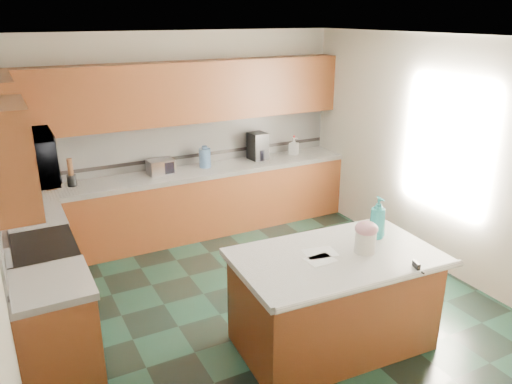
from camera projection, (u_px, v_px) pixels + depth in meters
floor at (259, 303)px, 5.29m from camera, size 4.60×4.60×0.00m
ceiling at (259, 38)px, 4.38m from camera, size 4.60×4.60×0.00m
wall_back at (179, 135)px, 6.77m from camera, size 4.60×0.04×2.70m
wall_front at (446, 296)px, 2.90m from camera, size 4.60×0.04×2.70m
wall_right at (433, 153)px, 5.85m from camera, size 0.04×4.60×2.70m
back_base_cab at (190, 205)px, 6.81m from camera, size 4.60×0.60×0.86m
back_countertop at (189, 173)px, 6.66m from camera, size 4.60×0.64×0.06m
back_upper_cab at (181, 93)px, 6.41m from camera, size 4.60×0.33×0.78m
back_backsplash at (180, 143)px, 6.78m from camera, size 4.60×0.02×0.63m
back_accent_band at (181, 157)px, 6.84m from camera, size 4.60×0.01×0.05m
left_base_cab_rear at (38, 258)px, 5.34m from camera, size 0.60×0.82×0.86m
left_counter_rear at (31, 218)px, 5.19m from camera, size 0.64×0.82×0.06m
left_base_cab_front at (57, 334)px, 4.07m from camera, size 0.60×0.72×0.86m
left_counter_front at (49, 285)px, 3.91m from camera, size 0.64×0.72×0.06m
left_accent_band at (2, 237)px, 4.40m from camera, size 0.01×2.30×0.05m
left_upper_cab_front at (7, 158)px, 3.50m from camera, size 0.33×0.72×0.78m
range_body at (46, 291)px, 4.68m from camera, size 0.60×0.76×0.88m
range_oven_door at (79, 287)px, 4.82m from camera, size 0.02×0.68×0.55m
range_cooktop at (39, 247)px, 4.53m from camera, size 0.62×0.78×0.04m
range_handle at (77, 251)px, 4.71m from camera, size 0.02×0.66×0.02m
range_backguard at (5, 241)px, 4.37m from camera, size 0.06×0.76×0.18m
microwave at (25, 159)px, 4.25m from camera, size 0.50×0.73×0.41m
island_base at (333, 303)px, 4.51m from camera, size 1.73×1.06×0.86m
island_top at (336, 257)px, 4.36m from camera, size 1.84×1.16×0.06m
island_bullnose at (376, 285)px, 3.92m from camera, size 1.78×0.17×0.06m
treat_jar at (365, 242)px, 4.36m from camera, size 0.22×0.22×0.19m
treat_jar_lid at (366, 229)px, 4.32m from camera, size 0.20×0.20×0.13m
treat_jar_knob at (367, 224)px, 4.30m from camera, size 0.07×0.02×0.02m
treat_jar_knob_end_l at (364, 225)px, 4.29m from camera, size 0.03×0.03×0.03m
treat_jar_knob_end_r at (370, 223)px, 4.32m from camera, size 0.03×0.03×0.03m
soap_bottle_island at (378, 218)px, 4.61m from camera, size 0.18×0.18×0.40m
paper_sheet_a at (320, 260)px, 4.25m from camera, size 0.26×0.20×0.00m
paper_sheet_b at (320, 253)px, 4.37m from camera, size 0.31×0.26×0.00m
clamp_body at (416, 267)px, 4.11m from camera, size 0.06×0.10×0.09m
clamp_handle at (421, 272)px, 4.07m from camera, size 0.02×0.07×0.02m
knife_block at (51, 182)px, 5.91m from camera, size 0.11×0.15×0.22m
utensil_crock at (72, 180)px, 6.05m from camera, size 0.11×0.11×0.14m
utensil_bundle at (70, 167)px, 5.99m from camera, size 0.07×0.07×0.20m
toaster_oven at (161, 167)px, 6.50m from camera, size 0.35×0.25×0.19m
toaster_oven_door at (163, 169)px, 6.41m from camera, size 0.29×0.01×0.15m
paper_towel at (206, 157)px, 6.81m from camera, size 0.11×0.11×0.26m
paper_towel_base at (206, 166)px, 6.85m from camera, size 0.17×0.17×0.01m
water_jug at (205, 158)px, 6.77m from camera, size 0.16×0.16×0.26m
water_jug_neck at (204, 147)px, 6.72m from camera, size 0.07×0.07×0.04m
coffee_maker at (258, 146)px, 7.12m from camera, size 0.25×0.27×0.39m
coffee_carafe at (260, 155)px, 7.12m from camera, size 0.16×0.16×0.16m
soap_bottle_back at (294, 146)px, 7.38m from camera, size 0.16×0.16×0.26m
soap_back_cap at (294, 136)px, 7.33m from camera, size 0.02×0.02×0.03m
window_light_proxy at (446, 145)px, 5.62m from camera, size 0.02×1.40×1.10m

